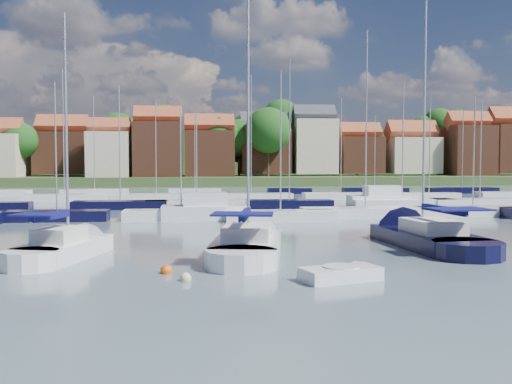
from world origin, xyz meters
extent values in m
plane|color=#46565F|center=(0.00, 40.00, 0.00)|extent=(260.00, 260.00, 0.00)
cube|color=white|center=(-12.55, 2.34, 0.25)|extent=(4.02, 6.45, 1.20)
cone|color=white|center=(-11.54, 5.95, 0.25)|extent=(3.19, 3.48, 2.50)
cylinder|color=white|center=(-13.36, -0.55, 0.25)|extent=(3.08, 3.08, 1.20)
cube|color=silver|center=(-12.66, 1.94, 1.20)|extent=(2.36, 2.88, 0.70)
cylinder|color=#B2B2B7|center=(-12.44, 2.74, 6.40)|extent=(0.14, 0.14, 11.11)
cylinder|color=#B2B2B7|center=(-12.89, 1.14, 2.05)|extent=(0.99, 3.24, 0.10)
cube|color=#101150|center=(-12.89, 1.14, 2.20)|extent=(1.14, 3.13, 0.35)
cube|color=#101150|center=(-13.18, 0.09, 2.35)|extent=(2.45, 2.02, 0.08)
cube|color=white|center=(-3.52, 2.47, 0.25)|extent=(4.50, 8.23, 1.20)
cone|color=white|center=(-2.71, 7.28, 0.25)|extent=(3.83, 4.28, 3.25)
cylinder|color=white|center=(-4.17, -1.38, 0.25)|extent=(3.74, 3.74, 1.20)
cube|color=silver|center=(-3.61, 1.94, 1.20)|extent=(2.78, 3.58, 0.70)
cylinder|color=#B2B2B7|center=(-3.43, 3.00, 8.08)|extent=(0.14, 0.14, 14.45)
cylinder|color=#B2B2B7|center=(-3.79, 0.87, 2.05)|extent=(0.82, 4.29, 0.10)
cube|color=#101150|center=(-3.79, 0.87, 2.20)|extent=(0.98, 4.11, 0.35)
cube|color=#101150|center=(-4.02, -0.52, 2.35)|extent=(3.05, 2.38, 0.08)
cube|color=black|center=(6.74, 4.22, 0.25)|extent=(4.05, 8.52, 1.20)
cone|color=black|center=(6.36, 9.39, 0.25)|extent=(3.74, 4.27, 3.46)
cylinder|color=black|center=(7.03, 0.09, 0.25)|extent=(3.70, 3.70, 1.20)
cube|color=silver|center=(6.78, 3.65, 1.20)|extent=(2.66, 3.62, 0.70)
cylinder|color=#B2B2B7|center=(6.69, 4.80, 8.70)|extent=(0.14, 0.14, 15.71)
cylinder|color=#B2B2B7|center=(6.86, 2.50, 2.05)|extent=(0.43, 4.60, 0.10)
cube|color=#101150|center=(6.86, 2.50, 2.20)|extent=(0.62, 4.39, 0.35)
cube|color=#101150|center=(6.97, 1.01, 2.35)|extent=(3.08, 2.28, 0.08)
cube|color=white|center=(-0.45, -4.29, 0.22)|extent=(3.45, 2.34, 0.62)
cylinder|color=white|center=(-0.45, -4.29, 0.40)|extent=(1.46, 1.46, 0.40)
sphere|color=beige|center=(-6.56, -3.68, 0.00)|extent=(0.47, 0.47, 0.47)
sphere|color=#D85914|center=(-7.39, -2.05, 0.00)|extent=(0.54, 0.54, 0.54)
sphere|color=beige|center=(0.84, -1.95, 0.00)|extent=(0.49, 0.49, 0.49)
sphere|color=#D85914|center=(5.90, 7.59, 0.00)|extent=(0.50, 0.50, 0.50)
cube|color=black|center=(-17.11, 20.54, 0.35)|extent=(8.01, 2.24, 1.00)
cylinder|color=#B2B2B7|center=(-17.11, 20.54, 5.93)|extent=(0.12, 0.12, 10.16)
cube|color=white|center=(-7.27, 20.20, 0.35)|extent=(9.22, 2.58, 1.00)
cylinder|color=#B2B2B7|center=(-7.27, 20.20, 4.94)|extent=(0.12, 0.12, 8.18)
cube|color=white|center=(0.63, 18.61, 0.35)|extent=(8.78, 2.46, 1.00)
cylinder|color=#B2B2B7|center=(0.63, 18.61, 6.38)|extent=(0.12, 0.12, 11.06)
cube|color=white|center=(8.23, 20.67, 0.35)|extent=(10.79, 3.02, 1.00)
cylinder|color=#B2B2B7|center=(8.23, 20.67, 8.29)|extent=(0.12, 0.12, 14.87)
cube|color=white|center=(17.98, 21.03, 0.35)|extent=(10.13, 2.84, 1.00)
cylinder|color=#B2B2B7|center=(17.98, 21.03, 5.65)|extent=(0.12, 0.12, 9.59)
cube|color=white|center=(-5.31, 20.00, 0.50)|extent=(7.00, 2.60, 1.40)
cube|color=white|center=(-5.31, 20.00, 1.60)|extent=(3.50, 2.20, 1.30)
cube|color=black|center=(-13.55, 31.64, 0.35)|extent=(9.30, 2.60, 1.00)
cylinder|color=#B2B2B7|center=(-13.55, 31.64, 6.59)|extent=(0.12, 0.12, 11.48)
cube|color=white|center=(-5.94, 32.01, 0.35)|extent=(10.40, 2.91, 1.00)
cylinder|color=#B2B2B7|center=(-5.94, 32.01, 5.24)|extent=(0.12, 0.12, 8.77)
cube|color=black|center=(3.48, 31.28, 0.35)|extent=(8.80, 2.46, 1.00)
cylinder|color=#B2B2B7|center=(3.48, 31.28, 8.01)|extent=(0.12, 0.12, 14.33)
cube|color=white|center=(15.40, 31.16, 0.35)|extent=(10.73, 3.00, 1.00)
cylinder|color=#B2B2B7|center=(15.40, 31.16, 6.92)|extent=(0.12, 0.12, 12.14)
cube|color=white|center=(23.82, 30.97, 0.35)|extent=(10.48, 2.93, 1.00)
cylinder|color=#B2B2B7|center=(23.82, 30.97, 5.99)|extent=(0.12, 0.12, 10.28)
cube|color=white|center=(13.46, 32.00, 0.50)|extent=(7.00, 2.60, 1.40)
cube|color=white|center=(13.46, 32.00, 1.60)|extent=(3.50, 2.20, 1.30)
cube|color=white|center=(-21.71, 44.21, 0.35)|extent=(9.71, 2.72, 1.00)
cylinder|color=#B2B2B7|center=(-21.71, 44.21, 8.29)|extent=(0.12, 0.12, 14.88)
cube|color=white|center=(-10.84, 44.51, 0.35)|extent=(8.49, 2.38, 1.00)
cylinder|color=#B2B2B7|center=(-10.84, 44.51, 6.51)|extent=(0.12, 0.12, 11.31)
cube|color=white|center=(0.79, 43.78, 0.35)|extent=(10.16, 2.85, 1.00)
cylinder|color=#B2B2B7|center=(0.79, 43.78, 8.15)|extent=(0.12, 0.12, 14.59)
cube|color=white|center=(12.17, 43.90, 0.35)|extent=(9.53, 2.67, 1.00)
cylinder|color=#B2B2B7|center=(12.17, 43.90, 6.81)|extent=(0.12, 0.12, 11.91)
cube|color=white|center=(23.16, 42.50, 0.35)|extent=(7.62, 2.13, 1.00)
cylinder|color=#B2B2B7|center=(23.16, 42.50, 6.91)|extent=(0.12, 0.12, 12.13)
cube|color=white|center=(-20.26, 56.56, 0.35)|extent=(9.24, 2.59, 1.00)
cylinder|color=#B2B2B7|center=(-20.26, 56.56, 7.43)|extent=(0.12, 0.12, 13.17)
cube|color=white|center=(-6.08, 57.30, 0.35)|extent=(7.57, 2.12, 1.00)
cylinder|color=#B2B2B7|center=(-6.08, 57.30, 5.97)|extent=(0.12, 0.12, 10.24)
cube|color=black|center=(7.88, 57.47, 0.35)|extent=(6.58, 1.84, 1.00)
cylinder|color=#B2B2B7|center=(7.88, 57.47, 4.85)|extent=(0.12, 0.12, 8.01)
cube|color=black|center=(20.94, 57.40, 0.35)|extent=(9.92, 2.78, 1.00)
cylinder|color=#B2B2B7|center=(20.94, 57.40, 6.31)|extent=(0.12, 0.12, 10.92)
cube|color=black|center=(34.28, 56.37, 0.35)|extent=(10.55, 2.95, 1.00)
cylinder|color=#B2B2B7|center=(34.28, 56.37, 6.61)|extent=(0.12, 0.12, 11.51)
cube|color=#3B5329|center=(0.00, 117.00, 0.30)|extent=(200.00, 70.00, 3.00)
cube|color=#3B5329|center=(0.00, 142.00, 5.00)|extent=(200.00, 60.00, 14.00)
cube|color=brown|center=(-33.65, 97.79, 6.56)|extent=(10.37, 9.97, 8.73)
cube|color=brown|center=(-33.65, 97.79, 12.20)|extent=(10.57, 5.13, 5.13)
cube|color=beige|center=(-22.74, 89.00, 6.08)|extent=(8.09, 8.80, 8.96)
cube|color=brown|center=(-22.74, 89.00, 11.55)|extent=(8.25, 4.00, 4.00)
cube|color=brown|center=(-13.35, 89.94, 7.08)|extent=(9.36, 10.17, 10.97)
cube|color=brown|center=(-13.35, 89.94, 13.72)|extent=(9.54, 4.63, 4.63)
cube|color=brown|center=(-3.04, 91.65, 6.31)|extent=(9.90, 8.56, 9.42)
cube|color=brown|center=(-3.04, 91.65, 12.23)|extent=(10.10, 4.90, 4.90)
cube|color=brown|center=(9.10, 96.65, 6.95)|extent=(10.59, 8.93, 9.49)
cube|color=#383A42|center=(9.10, 96.65, 12.99)|extent=(10.80, 5.24, 5.24)
cube|color=beige|center=(19.71, 95.80, 8.02)|extent=(9.01, 8.61, 11.65)
cube|color=#383A42|center=(19.71, 95.80, 14.95)|extent=(9.19, 4.46, 4.46)
cube|color=brown|center=(30.17, 97.00, 6.20)|extent=(9.10, 9.34, 8.00)
cube|color=brown|center=(30.17, 97.00, 11.32)|extent=(9.28, 4.50, 4.50)
cube|color=beige|center=(41.95, 96.59, 6.14)|extent=(10.86, 9.59, 7.88)
cube|color=brown|center=(41.95, 96.59, 11.41)|extent=(11.07, 5.37, 5.37)
cube|color=brown|center=(53.76, 93.92, 7.09)|extent=(9.18, 9.96, 10.97)
cube|color=brown|center=(53.76, 93.92, 13.70)|extent=(9.36, 4.54, 4.54)
cylinder|color=#382619|center=(56.77, 115.51, 8.51)|extent=(0.50, 0.50, 4.47)
sphere|color=#1E561B|center=(56.77, 115.51, 14.58)|extent=(8.18, 8.18, 8.18)
cylinder|color=#382619|center=(3.46, 95.93, 3.83)|extent=(0.50, 0.50, 4.46)
sphere|color=#1E561B|center=(3.46, 95.93, 9.88)|extent=(8.15, 8.15, 8.15)
cylinder|color=#382619|center=(15.22, 113.68, 8.58)|extent=(0.50, 0.50, 5.15)
sphere|color=#1E561B|center=(15.22, 113.68, 15.56)|extent=(9.41, 9.41, 9.41)
cylinder|color=#382619|center=(-13.54, 116.31, 8.68)|extent=(0.50, 0.50, 4.56)
sphere|color=#1E561B|center=(-13.54, 116.31, 14.87)|extent=(8.34, 8.34, 8.34)
cylinder|color=#382619|center=(-23.24, 105.25, 4.18)|extent=(0.50, 0.50, 5.15)
sphere|color=#1E561B|center=(-23.24, 105.25, 11.17)|extent=(9.42, 9.42, 9.42)
cylinder|color=#382619|center=(-38.67, 107.32, 6.76)|extent=(0.50, 0.50, 3.42)
sphere|color=#1E561B|center=(-38.67, 107.32, 11.40)|extent=(6.26, 6.26, 6.26)
cylinder|color=#382619|center=(13.76, 104.71, 3.48)|extent=(0.50, 0.50, 3.77)
sphere|color=#1E561B|center=(13.76, 104.71, 8.60)|extent=(6.89, 6.89, 6.89)
cylinder|color=#382619|center=(9.05, 90.94, 4.21)|extent=(0.50, 0.50, 5.21)
sphere|color=#1E561B|center=(9.05, 90.94, 11.28)|extent=(9.53, 9.53, 9.53)
cylinder|color=#382619|center=(61.93, 101.62, 3.09)|extent=(0.50, 0.50, 2.97)
sphere|color=#1E561B|center=(61.93, 101.62, 7.12)|extent=(5.44, 5.44, 5.44)
cylinder|color=#382619|center=(-1.15, 93.75, 4.02)|extent=(0.50, 0.50, 4.84)
sphere|color=#1E561B|center=(-1.15, 93.75, 10.59)|extent=(8.85, 8.85, 8.85)
cylinder|color=#382619|center=(52.68, 115.72, 8.17)|extent=(0.50, 0.50, 3.72)
sphere|color=#1E561B|center=(52.68, 115.72, 13.21)|extent=(6.80, 6.80, 6.80)
cylinder|color=#382619|center=(54.05, 94.13, 3.62)|extent=(0.50, 0.50, 4.05)
sphere|color=#1E561B|center=(54.05, 94.13, 9.11)|extent=(7.40, 7.40, 7.40)
cylinder|color=#382619|center=(-40.96, 92.79, 3.60)|extent=(0.50, 0.50, 4.00)
sphere|color=#1E561B|center=(-40.96, 92.79, 9.04)|extent=(7.32, 7.32, 7.32)
cylinder|color=#382619|center=(6.84, 113.29, 7.91)|extent=(0.50, 0.50, 3.93)
sphere|color=#1E561B|center=(6.84, 113.29, 13.24)|extent=(7.19, 7.19, 7.19)
cylinder|color=#382619|center=(30.65, 100.17, 3.51)|extent=(0.50, 0.50, 3.82)
sphere|color=#1E561B|center=(30.65, 100.17, 8.70)|extent=(6.99, 6.99, 6.99)
cylinder|color=#382619|center=(-17.44, 93.12, 3.34)|extent=(0.50, 0.50, 3.48)
sphere|color=#1E561B|center=(-17.44, 93.12, 8.07)|extent=(6.37, 6.37, 6.37)
cylinder|color=#382619|center=(57.51, 102.81, 3.09)|extent=(0.50, 0.50, 2.99)
sphere|color=#1E561B|center=(57.51, 102.81, 7.14)|extent=(5.46, 5.46, 5.46)
cylinder|color=#382619|center=(3.61, 99.04, 3.22)|extent=(0.50, 0.50, 3.25)
sphere|color=#1E561B|center=(3.61, 99.04, 7.63)|extent=(5.94, 5.94, 5.94)
cylinder|color=#382619|center=(-3.05, 100.73, 3.09)|extent=(0.50, 0.50, 2.98)
sphere|color=#1E561B|center=(-3.05, 100.73, 7.14)|extent=(5.46, 5.46, 5.46)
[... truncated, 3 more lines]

